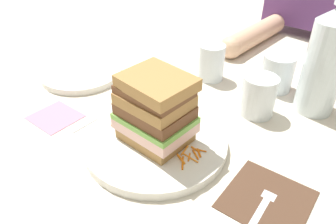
{
  "coord_description": "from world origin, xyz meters",
  "views": [
    {
      "loc": [
        0.33,
        -0.31,
        0.37
      ],
      "look_at": [
        0.02,
        0.03,
        0.06
      ],
      "focal_mm": 33.63,
      "sensor_mm": 36.0,
      "label": 1
    }
  ],
  "objects": [
    {
      "name": "ground_plane",
      "position": [
        0.0,
        0.0,
        0.0
      ],
      "size": [
        3.0,
        3.0,
        0.0
      ],
      "primitive_type": "plane",
      "color": "beige"
    },
    {
      "name": "main_plate",
      "position": [
        0.02,
        0.0,
        0.01
      ],
      "size": [
        0.26,
        0.26,
        0.02
      ],
      "primitive_type": "cylinder",
      "color": "white",
      "rests_on": "ground_plane"
    },
    {
      "name": "sandwich",
      "position": [
        0.02,
        0.0,
        0.08
      ],
      "size": [
        0.13,
        0.1,
        0.13
      ],
      "color": "#A87A42",
      "rests_on": "main_plate"
    },
    {
      "name": "carrot_shred_0",
      "position": [
        -0.06,
        0.0,
        0.02
      ],
      "size": [
        0.02,
        0.03,
        0.0
      ],
      "primitive_type": "cylinder",
      "rotation": [
        0.0,
        1.57,
        0.89
      ],
      "color": "orange",
      "rests_on": "main_plate"
    },
    {
      "name": "carrot_shred_1",
      "position": [
        -0.05,
        0.01,
        0.02
      ],
      "size": [
        0.02,
        0.01,
        0.0
      ],
      "primitive_type": "cylinder",
      "rotation": [
        0.0,
        1.57,
        2.67
      ],
      "color": "orange",
      "rests_on": "main_plate"
    },
    {
      "name": "carrot_shred_2",
      "position": [
        -0.08,
        0.0,
        0.02
      ],
      "size": [
        0.01,
        0.02,
        0.0
      ],
      "primitive_type": "cylinder",
      "rotation": [
        0.0,
        1.57,
        5.46
      ],
      "color": "orange",
      "rests_on": "main_plate"
    },
    {
      "name": "carrot_shred_3",
      "position": [
        -0.07,
        -0.02,
        0.02
      ],
      "size": [
        0.01,
        0.02,
        0.0
      ],
      "primitive_type": "cylinder",
      "rotation": [
        0.0,
        1.57,
        5.08
      ],
      "color": "orange",
      "rests_on": "main_plate"
    },
    {
      "name": "carrot_shred_4",
      "position": [
        -0.06,
        0.01,
        0.02
      ],
      "size": [
        0.01,
        0.03,
        0.0
      ],
      "primitive_type": "cylinder",
      "rotation": [
        0.0,
        1.57,
        5.02
      ],
      "color": "orange",
      "rests_on": "main_plate"
    },
    {
      "name": "carrot_shred_5",
      "position": [
        -0.06,
        0.02,
        0.02
      ],
      "size": [
        0.03,
        0.0,
        0.0
      ],
      "primitive_type": "cylinder",
      "rotation": [
        0.0,
        1.57,
        0.01
      ],
      "color": "orange",
      "rests_on": "main_plate"
    },
    {
      "name": "carrot_shred_6",
      "position": [
        -0.08,
        -0.0,
        0.02
      ],
      "size": [
        0.02,
        0.02,
        0.0
      ],
      "primitive_type": "cylinder",
      "rotation": [
        0.0,
        1.57,
        5.37
      ],
      "color": "orange",
      "rests_on": "main_plate"
    },
    {
      "name": "carrot_shred_7",
      "position": [
        0.08,
        0.01,
        0.02
      ],
      "size": [
        0.01,
        0.03,
        0.0
      ],
      "primitive_type": "cylinder",
      "rotation": [
        0.0,
        1.57,
        4.96
      ],
      "color": "orange",
      "rests_on": "main_plate"
    },
    {
      "name": "carrot_shred_8",
      "position": [
        0.09,
        -0.01,
        0.02
      ],
      "size": [
        0.02,
        0.01,
        0.0
      ],
      "primitive_type": "cylinder",
      "rotation": [
        0.0,
        1.57,
        2.75
      ],
      "color": "orange",
      "rests_on": "main_plate"
    },
    {
      "name": "carrot_shred_9",
      "position": [
        0.1,
        0.01,
        0.02
      ],
      "size": [
        0.02,
        0.02,
        0.0
      ],
      "primitive_type": "cylinder",
      "rotation": [
        0.0,
        1.57,
        5.74
      ],
      "color": "orange",
      "rests_on": "main_plate"
    },
    {
      "name": "carrot_shred_10",
      "position": [
        0.1,
        -0.0,
        0.02
      ],
      "size": [
        0.01,
        0.02,
        0.0
      ],
      "primitive_type": "cylinder",
      "rotation": [
        0.0,
        1.57,
        5.25
      ],
      "color": "orange",
      "rests_on": "main_plate"
    },
    {
      "name": "carrot_shred_11",
      "position": [
        0.1,
        0.02,
        0.02
      ],
      "size": [
        0.02,
        0.02,
        0.0
      ],
      "primitive_type": "cylinder",
      "rotation": [
        0.0,
        1.57,
        2.48
      ],
      "color": "orange",
      "rests_on": "main_plate"
    },
    {
      "name": "carrot_shred_12",
      "position": [
        0.1,
        -0.02,
        0.02
      ],
      "size": [
        0.02,
        0.03,
        0.0
      ],
      "primitive_type": "cylinder",
      "rotation": [
        0.0,
        1.57,
        2.22
      ],
      "color": "orange",
      "rests_on": "main_plate"
    },
    {
      "name": "carrot_shred_13",
      "position": [
        0.1,
        0.03,
        0.02
      ],
      "size": [
        0.02,
        0.01,
        0.0
      ],
      "primitive_type": "cylinder",
      "rotation": [
        0.0,
        1.57,
        0.37
      ],
      "color": "orange",
      "rests_on": "main_plate"
    },
    {
      "name": "carrot_shred_14",
      "position": [
        0.1,
        0.0,
        0.02
      ],
      "size": [
        0.03,
        0.0,
        0.0
      ],
      "primitive_type": "cylinder",
      "rotation": [
        0.0,
        1.57,
        6.26
      ],
      "color": "orange",
      "rests_on": "main_plate"
    },
    {
      "name": "carrot_shred_15",
      "position": [
        0.09,
        0.02,
        0.02
      ],
      "size": [
        0.02,
        0.0,
        0.0
      ],
      "primitive_type": "cylinder",
      "rotation": [
        0.0,
        1.57,
        3.05
      ],
      "color": "orange",
      "rests_on": "main_plate"
    },
    {
      "name": "napkin_dark",
      "position": [
        0.23,
        0.02,
        0.0
      ],
      "size": [
        0.13,
        0.13,
        0.0
      ],
      "primitive_type": "cube",
      "rotation": [
        0.0,
        0.0,
        0.08
      ],
      "color": "#4C3323",
      "rests_on": "ground_plane"
    },
    {
      "name": "fork",
      "position": [
        0.23,
        -0.0,
        0.0
      ],
      "size": [
        0.03,
        0.17,
        0.0
      ],
      "color": "silver",
      "rests_on": "napkin_dark"
    },
    {
      "name": "knife",
      "position": [
        -0.13,
        0.01,
        0.0
      ],
      "size": [
        0.02,
        0.2,
        0.0
      ],
      "color": "silver",
      "rests_on": "ground_plane"
    },
    {
      "name": "juice_glass",
      "position": [
        0.1,
        0.21,
        0.04
      ],
      "size": [
        0.07,
        0.07,
        0.08
      ],
      "color": "white",
      "rests_on": "ground_plane"
    },
    {
      "name": "water_bottle",
      "position": [
        0.18,
        0.31,
        0.11
      ],
      "size": [
        0.08,
        0.08,
        0.26
      ],
      "color": "silver",
      "rests_on": "ground_plane"
    },
    {
      "name": "empty_tumbler_0",
      "position": [
        -0.06,
        0.28,
        0.04
      ],
      "size": [
        0.06,
        0.06,
        0.09
      ],
      "primitive_type": "cylinder",
      "color": "silver",
      "rests_on": "ground_plane"
    },
    {
      "name": "empty_tumbler_1",
      "position": [
        0.08,
        0.34,
        0.04
      ],
      "size": [
        0.07,
        0.07,
        0.08
      ],
      "primitive_type": "cylinder",
      "color": "silver",
      "rests_on": "ground_plane"
    },
    {
      "name": "side_plate",
      "position": [
        -0.3,
        0.07,
        0.01
      ],
      "size": [
        0.2,
        0.2,
        0.02
      ],
      "primitive_type": "cylinder",
      "color": "white",
      "rests_on": "ground_plane"
    },
    {
      "name": "napkin_pink",
      "position": [
        -0.2,
        -0.07,
        0.0
      ],
      "size": [
        0.1,
        0.09,
        0.0
      ],
      "primitive_type": "cube",
      "rotation": [
        0.0,
        0.0,
        0.05
      ],
      "color": "pink",
      "rests_on": "ground_plane"
    }
  ]
}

